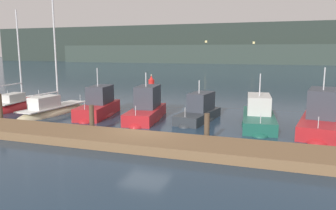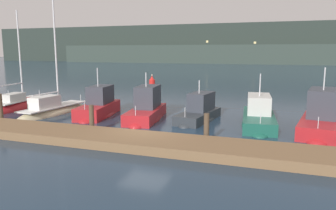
{
  "view_description": "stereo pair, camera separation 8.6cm",
  "coord_description": "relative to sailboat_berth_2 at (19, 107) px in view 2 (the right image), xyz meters",
  "views": [
    {
      "loc": [
        6.86,
        -16.05,
        4.71
      ],
      "look_at": [
        0.0,
        3.87,
        1.2
      ],
      "focal_mm": 35.0,
      "sensor_mm": 36.0,
      "label": 1
    },
    {
      "loc": [
        6.94,
        -16.03,
        4.71
      ],
      "look_at": [
        0.0,
        3.87,
        1.2
      ],
      "focal_mm": 35.0,
      "sensor_mm": 36.0,
      "label": 2
    }
  ],
  "objects": [
    {
      "name": "channel_buoy",
      "position": [
        5.34,
        16.08,
        0.56
      ],
      "size": [
        1.08,
        1.08,
        1.83
      ],
      "color": "red",
      "rests_on": "ground"
    },
    {
      "name": "dock",
      "position": [
        13.45,
        -6.6,
        0.11
      ],
      "size": [
        40.25,
        2.8,
        0.45
      ],
      "primitive_type": "cube",
      "color": "brown",
      "rests_on": "ground"
    },
    {
      "name": "motorboat_berth_7",
      "position": [
        19.11,
        0.18,
        0.23
      ],
      "size": [
        2.71,
        6.79,
        3.78
      ],
      "color": "#195647",
      "rests_on": "ground"
    },
    {
      "name": "motorboat_berth_5",
      "position": [
        11.61,
        -0.51,
        0.29
      ],
      "size": [
        2.79,
        6.11,
        3.85
      ],
      "color": "red",
      "rests_on": "ground"
    },
    {
      "name": "motorboat_berth_8",
      "position": [
        22.72,
        -0.22,
        0.35
      ],
      "size": [
        3.31,
        7.12,
        4.33
      ],
      "color": "red",
      "rests_on": "ground"
    },
    {
      "name": "mooring_pile_1",
      "position": [
        3.23,
        -4.95,
        0.87
      ],
      "size": [
        0.28,
        0.28,
        1.96
      ],
      "primitive_type": "cylinder",
      "color": "#4C3D2D",
      "rests_on": "ground"
    },
    {
      "name": "sailboat_berth_3",
      "position": [
        4.17,
        -1.03,
        0.06
      ],
      "size": [
        2.29,
        7.17,
        10.21
      ],
      "color": "beige",
      "rests_on": "ground"
    },
    {
      "name": "mooring_pile_2",
      "position": [
        10.04,
        -4.95,
        0.69
      ],
      "size": [
        0.28,
        0.28,
        1.6
      ],
      "primitive_type": "cylinder",
      "color": "#4C3D2D",
      "rests_on": "ground"
    },
    {
      "name": "motorboat_berth_6",
      "position": [
        15.16,
        0.26,
        0.22
      ],
      "size": [
        2.52,
        5.37,
        3.25
      ],
      "color": "#2D3338",
      "rests_on": "ground"
    },
    {
      "name": "sailboat_berth_2",
      "position": [
        0.0,
        0.0,
        0.0
      ],
      "size": [
        2.55,
        6.49,
        8.78
      ],
      "color": "red",
      "rests_on": "ground"
    },
    {
      "name": "motorboat_berth_4",
      "position": [
        7.84,
        -0.54,
        0.31
      ],
      "size": [
        2.76,
        5.67,
        3.99
      ],
      "color": "red",
      "rests_on": "ground"
    },
    {
      "name": "mooring_pile_3",
      "position": [
        16.85,
        -4.95,
        0.66
      ],
      "size": [
        0.28,
        0.28,
        1.54
      ],
      "primitive_type": "cylinder",
      "color": "#4C3D2D",
      "rests_on": "ground"
    },
    {
      "name": "ground_plane",
      "position": [
        13.45,
        -5.07,
        -0.11
      ],
      "size": [
        400.0,
        400.0,
        0.0
      ],
      "primitive_type": "plane",
      "color": "#1E3347"
    },
    {
      "name": "hillside_backdrop",
      "position": [
        12.42,
        109.35,
        6.7
      ],
      "size": [
        240.0,
        23.0,
        14.8
      ],
      "color": "#28332D",
      "rests_on": "ground"
    }
  ]
}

